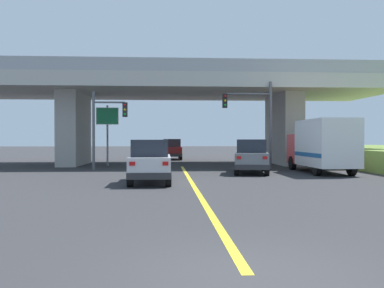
{
  "coord_description": "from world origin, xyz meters",
  "views": [
    {
      "loc": [
        -1.26,
        -6.48,
        2.08
      ],
      "look_at": [
        0.34,
        19.0,
        1.75
      ],
      "focal_mm": 40.64,
      "sensor_mm": 36.0,
      "label": 1
    }
  ],
  "objects_px": {
    "box_truck": "(322,145)",
    "traffic_signal_farside": "(105,121)",
    "suv_lead": "(150,161)",
    "highway_sign": "(107,121)",
    "traffic_signal_nearside": "(255,114)",
    "sedan_oncoming": "(172,149)",
    "suv_crossing": "(251,156)"
  },
  "relations": [
    {
      "from": "suv_lead",
      "to": "highway_sign",
      "type": "distance_m",
      "value": 13.08
    },
    {
      "from": "traffic_signal_farside",
      "to": "suv_lead",
      "type": "bearing_deg",
      "value": -69.39
    },
    {
      "from": "traffic_signal_nearside",
      "to": "traffic_signal_farside",
      "type": "distance_m",
      "value": 10.03
    },
    {
      "from": "sedan_oncoming",
      "to": "traffic_signal_nearside",
      "type": "xyz_separation_m",
      "value": [
        5.42,
        -13.68,
        2.71
      ]
    },
    {
      "from": "suv_crossing",
      "to": "traffic_signal_farside",
      "type": "height_order",
      "value": "traffic_signal_farside"
    },
    {
      "from": "suv_lead",
      "to": "traffic_signal_nearside",
      "type": "bearing_deg",
      "value": 52.98
    },
    {
      "from": "box_truck",
      "to": "traffic_signal_farside",
      "type": "xyz_separation_m",
      "value": [
        -13.35,
        3.28,
        1.55
      ]
    },
    {
      "from": "suv_crossing",
      "to": "traffic_signal_nearside",
      "type": "relative_size",
      "value": 0.85
    },
    {
      "from": "suv_lead",
      "to": "sedan_oncoming",
      "type": "bearing_deg",
      "value": 86.59
    },
    {
      "from": "suv_lead",
      "to": "traffic_signal_nearside",
      "type": "relative_size",
      "value": 0.75
    },
    {
      "from": "suv_lead",
      "to": "traffic_signal_farside",
      "type": "distance_m",
      "value": 9.47
    },
    {
      "from": "highway_sign",
      "to": "box_truck",
      "type": "bearing_deg",
      "value": -27.13
    },
    {
      "from": "traffic_signal_nearside",
      "to": "highway_sign",
      "type": "bearing_deg",
      "value": 161.88
    },
    {
      "from": "suv_crossing",
      "to": "box_truck",
      "type": "distance_m",
      "value": 4.36
    },
    {
      "from": "highway_sign",
      "to": "traffic_signal_nearside",
      "type": "bearing_deg",
      "value": -18.12
    },
    {
      "from": "sedan_oncoming",
      "to": "traffic_signal_farside",
      "type": "relative_size",
      "value": 0.91
    },
    {
      "from": "traffic_signal_nearside",
      "to": "suv_crossing",
      "type": "bearing_deg",
      "value": -105.01
    },
    {
      "from": "sedan_oncoming",
      "to": "box_truck",
      "type": "bearing_deg",
      "value": -63.16
    },
    {
      "from": "suv_crossing",
      "to": "traffic_signal_farside",
      "type": "distance_m",
      "value": 9.86
    },
    {
      "from": "box_truck",
      "to": "traffic_signal_nearside",
      "type": "distance_m",
      "value": 5.35
    },
    {
      "from": "box_truck",
      "to": "traffic_signal_farside",
      "type": "relative_size",
      "value": 1.32
    },
    {
      "from": "traffic_signal_farside",
      "to": "highway_sign",
      "type": "bearing_deg",
      "value": 95.38
    },
    {
      "from": "suv_lead",
      "to": "box_truck",
      "type": "distance_m",
      "value": 11.45
    },
    {
      "from": "traffic_signal_farside",
      "to": "highway_sign",
      "type": "distance_m",
      "value": 3.75
    },
    {
      "from": "sedan_oncoming",
      "to": "highway_sign",
      "type": "height_order",
      "value": "highway_sign"
    },
    {
      "from": "suv_lead",
      "to": "highway_sign",
      "type": "bearing_deg",
      "value": 106.22
    },
    {
      "from": "box_truck",
      "to": "sedan_oncoming",
      "type": "xyz_separation_m",
      "value": [
        -8.76,
        17.31,
        -0.65
      ]
    },
    {
      "from": "box_truck",
      "to": "sedan_oncoming",
      "type": "relative_size",
      "value": 1.46
    },
    {
      "from": "suv_lead",
      "to": "sedan_oncoming",
      "type": "relative_size",
      "value": 0.95
    },
    {
      "from": "traffic_signal_farside",
      "to": "traffic_signal_nearside",
      "type": "bearing_deg",
      "value": 1.97
    },
    {
      "from": "highway_sign",
      "to": "traffic_signal_farside",
      "type": "bearing_deg",
      "value": -84.62
    },
    {
      "from": "suv_lead",
      "to": "box_truck",
      "type": "height_order",
      "value": "box_truck"
    }
  ]
}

